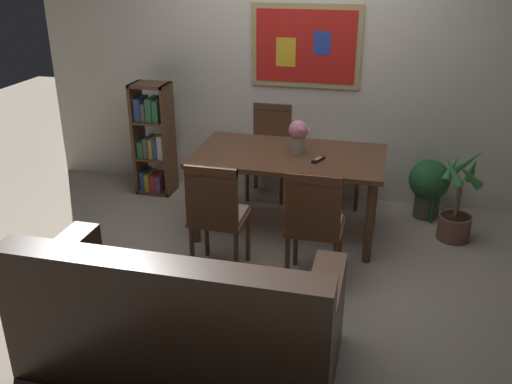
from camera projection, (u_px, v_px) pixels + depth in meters
name	position (u px, v px, depth m)	size (l,w,h in m)	color
ground_plane	(261.00, 262.00, 4.41)	(12.00, 12.00, 0.00)	tan
wall_back_with_painting	(299.00, 63.00, 5.24)	(5.20, 0.14, 2.60)	silver
dining_table	(289.00, 164.00, 4.66)	(1.58, 0.90, 0.72)	brown
dining_chair_far_right	(343.00, 148.00, 5.34)	(0.40, 0.41, 0.91)	brown
dining_chair_near_right	(314.00, 219.00, 3.90)	(0.40, 0.41, 0.91)	brown
dining_chair_far_left	(270.00, 143.00, 5.47)	(0.40, 0.41, 0.91)	brown
dining_chair_near_left	(216.00, 210.00, 4.04)	(0.40, 0.41, 0.91)	brown
leather_couch	(179.00, 320.00, 3.20)	(1.80, 0.84, 0.84)	black
bookshelf	(153.00, 141.00, 5.52)	(0.36, 0.28, 1.12)	brown
potted_ivy	(429.00, 185.00, 5.05)	(0.37, 0.37, 0.58)	#4C4742
potted_palm	(457.00, 208.00, 4.66)	(0.38, 0.40, 0.80)	brown
flower_vase	(298.00, 134.00, 4.58)	(0.17, 0.18, 0.28)	tan
tv_remote	(318.00, 160.00, 4.46)	(0.10, 0.16, 0.02)	black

